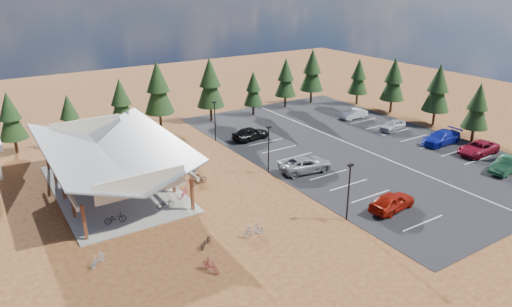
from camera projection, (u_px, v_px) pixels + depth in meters
name	position (u px, v px, depth m)	size (l,w,h in m)	color
ground	(237.00, 190.00, 44.49)	(140.00, 140.00, 0.00)	#5C2818
asphalt_lot	(355.00, 146.00, 56.11)	(27.00, 44.00, 0.04)	black
concrete_pad	(114.00, 187.00, 44.96)	(10.60, 18.60, 0.10)	gray
bike_pavilion	(110.00, 152.00, 43.60)	(11.65, 19.40, 4.97)	#513217
lamp_post_0	(349.00, 188.00, 38.05)	(0.50, 0.25, 5.14)	black
lamp_post_1	(269.00, 146.00, 47.49)	(0.50, 0.25, 5.14)	black
lamp_post_2	(215.00, 118.00, 56.93)	(0.50, 0.25, 5.14)	black
trash_bin_0	(197.00, 177.00, 46.30)	(0.60, 0.60, 0.90)	#502B1C
trash_bin_1	(173.00, 180.00, 45.69)	(0.60, 0.60, 0.90)	#502B1C
pine_1	(10.00, 116.00, 52.35)	(3.16, 3.16, 7.36)	#382314
pine_2	(69.00, 116.00, 54.15)	(2.85, 2.85, 6.65)	#382314
pine_3	(121.00, 102.00, 57.82)	(3.30, 3.30, 7.68)	#382314
pine_4	(158.00, 88.00, 60.66)	(3.98, 3.98, 9.27)	#382314
pine_5	(210.00, 83.00, 63.89)	(3.92, 3.92, 9.13)	#382314
pine_6	(253.00, 88.00, 67.35)	(2.86, 2.86, 6.66)	#382314
pine_7	(286.00, 78.00, 71.16)	(3.37, 3.37, 7.84)	#382314
pine_8	(312.00, 70.00, 73.53)	(3.80, 3.80, 8.85)	#382314
pine_10	(478.00, 106.00, 56.00)	(3.23, 3.23, 7.53)	#382314
pine_11	(438.00, 88.00, 62.25)	(3.71, 3.71, 8.63)	#382314
pine_12	(394.00, 79.00, 68.27)	(3.61, 3.61, 8.41)	#382314
pine_13	(359.00, 76.00, 73.13)	(3.20, 3.20, 7.46)	#382314
bike_0	(115.00, 218.00, 38.19)	(0.62, 1.77, 0.93)	black
bike_1	(109.00, 195.00, 42.35)	(0.43, 1.51, 0.91)	gray
bike_2	(92.00, 181.00, 45.13)	(0.64, 1.83, 0.96)	navy
bike_3	(76.00, 169.00, 47.90)	(0.50, 1.78, 1.07)	maroon
bike_4	(165.00, 203.00, 40.81)	(0.56, 1.59, 0.84)	black
bike_5	(162.00, 186.00, 43.87)	(0.51, 1.81, 1.09)	#94969C
bike_6	(135.00, 170.00, 47.72)	(0.61, 1.75, 0.92)	navy
bike_7	(135.00, 161.00, 49.82)	(0.48, 1.69, 1.02)	#A02215
bike_9	(98.00, 259.00, 32.79)	(0.44, 1.56, 0.94)	#9FA3A7
bike_11	(211.00, 265.00, 32.07)	(0.47, 1.66, 1.00)	maroon
bike_12	(206.00, 242.00, 34.99)	(0.56, 1.61, 0.84)	black
bike_13	(253.00, 230.00, 36.45)	(0.52, 1.85, 1.11)	gray
bike_14	(195.00, 171.00, 47.60)	(0.66, 1.91, 1.00)	#183E9F
bike_15	(184.00, 193.00, 42.89)	(0.47, 1.65, 0.99)	#A01E36
bike_16	(199.00, 180.00, 45.56)	(0.66, 1.90, 1.00)	black
car_0	(392.00, 201.00, 40.38)	(1.96, 4.86, 1.66)	#991508
car_2	(306.00, 164.00, 48.48)	(2.65, 5.74, 1.60)	gray
car_4	(251.00, 133.00, 57.94)	(1.97, 4.89, 1.67)	black
car_5	(506.00, 165.00, 48.36)	(1.71, 4.91, 1.62)	#184528
car_6	(478.00, 148.00, 53.13)	(2.56, 5.56, 1.54)	maroon
car_7	(441.00, 137.00, 56.46)	(2.33, 5.74, 1.67)	#131E9F
car_8	(393.00, 125.00, 61.51)	(1.69, 4.21, 1.43)	#B1B2BB
car_9	(354.00, 114.00, 66.75)	(1.47, 4.21, 1.39)	silver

